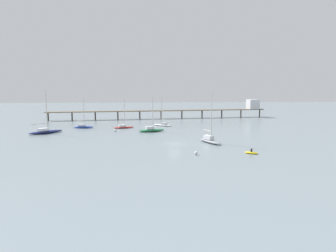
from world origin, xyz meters
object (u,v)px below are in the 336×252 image
at_px(sailboat_green, 151,129).
at_px(mooring_buoy_near, 115,131).
at_px(mooring_buoy_far, 196,153).
at_px(sailboat_navy, 45,131).
at_px(sailboat_white, 163,124).
at_px(sailboat_red, 123,126).
at_px(dinghy_yellow, 251,152).
at_px(pier, 201,108).
at_px(sailboat_gray, 210,139).
at_px(sailboat_blue, 83,126).

xyz_separation_m(sailboat_green, mooring_buoy_near, (-10.19, 0.25, -0.28)).
bearing_deg(mooring_buoy_far, sailboat_navy, 140.97).
relative_size(sailboat_navy, sailboat_white, 1.23).
relative_size(sailboat_red, dinghy_yellow, 3.30).
bearing_deg(sailboat_white, mooring_buoy_near, -138.60).
xyz_separation_m(pier, mooring_buoy_near, (-31.61, -38.62, -3.72)).
relative_size(sailboat_gray, dinghy_yellow, 4.19).
bearing_deg(sailboat_gray, pier, 81.41).
distance_m(sailboat_red, mooring_buoy_far, 42.10).
distance_m(sailboat_white, sailboat_red, 13.23).
relative_size(sailboat_green, sailboat_white, 1.04).
bearing_deg(sailboat_gray, sailboat_red, 127.87).
distance_m(pier, dinghy_yellow, 69.54).
xyz_separation_m(sailboat_blue, dinghy_yellow, (38.90, -39.89, -0.40)).
relative_size(sailboat_white, sailboat_red, 1.04).
relative_size(pier, sailboat_gray, 7.63).
relative_size(pier, dinghy_yellow, 31.93).
bearing_deg(mooring_buoy_near, pier, 50.70).
distance_m(sailboat_green, dinghy_yellow, 35.44).
bearing_deg(sailboat_green, sailboat_red, 135.30).
bearing_deg(sailboat_blue, pier, 34.90).
height_order(sailboat_gray, mooring_buoy_near, sailboat_gray).
bearing_deg(sailboat_navy, dinghy_yellow, -32.00).
height_order(sailboat_blue, sailboat_green, sailboat_green).
distance_m(pier, sailboat_red, 42.84).
relative_size(sailboat_blue, sailboat_navy, 0.77).
bearing_deg(sailboat_navy, sailboat_gray, -23.03).
relative_size(sailboat_blue, mooring_buoy_far, 13.79).
distance_m(pier, sailboat_white, 31.52).
height_order(sailboat_white, mooring_buoy_near, sailboat_white).
bearing_deg(sailboat_gray, mooring_buoy_near, 140.19).
distance_m(sailboat_blue, mooring_buoy_far, 49.10).
relative_size(sailboat_green, mooring_buoy_far, 15.04).
distance_m(sailboat_navy, mooring_buoy_near, 18.63).
relative_size(pier, mooring_buoy_far, 134.43).
xyz_separation_m(sailboat_green, sailboat_navy, (-28.75, -1.21, 0.04)).
bearing_deg(dinghy_yellow, pier, 87.24).
bearing_deg(sailboat_red, sailboat_green, -44.70).
bearing_deg(pier, sailboat_navy, -141.38).
relative_size(sailboat_green, sailboat_gray, 0.85).
bearing_deg(sailboat_blue, mooring_buoy_near, -40.75).
xyz_separation_m(sailboat_white, mooring_buoy_near, (-14.24, -12.55, -0.22)).
bearing_deg(mooring_buoy_near, sailboat_green, -1.41).
bearing_deg(sailboat_navy, sailboat_green, 2.40).
bearing_deg(sailboat_green, dinghy_yellow, -59.32).
bearing_deg(sailboat_white, dinghy_yellow, -72.03).
bearing_deg(mooring_buoy_far, sailboat_blue, 125.31).
height_order(pier, sailboat_green, sailboat_green).
relative_size(sailboat_navy, sailboat_red, 1.28).
bearing_deg(sailboat_red, sailboat_white, 19.85).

